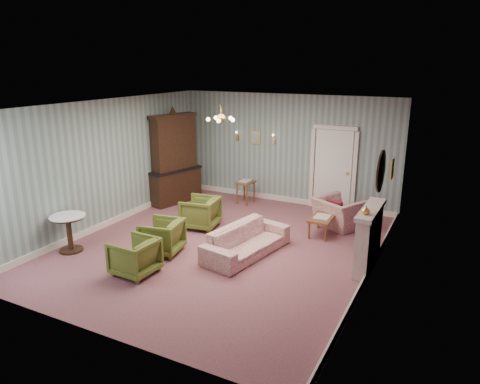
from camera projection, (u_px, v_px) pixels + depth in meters
The scene contains 27 objects.
floor at pixel (223, 246), 9.22m from camera, with size 7.00×7.00×0.00m, color #884F57.
ceiling at pixel (221, 105), 8.41m from camera, with size 7.00×7.00×0.00m, color white.
wall_back at pixel (286, 149), 11.81m from camera, with size 6.00×6.00×0.00m, color slate.
wall_front at pixel (91, 239), 5.83m from camera, with size 6.00×6.00×0.00m, color slate.
wall_left at pixel (107, 164), 10.13m from camera, with size 7.00×7.00×0.00m, color slate.
wall_right at pixel (376, 199), 7.50m from camera, with size 7.00×7.00×0.00m, color slate.
wall_right_floral at pixel (375, 199), 7.51m from camera, with size 7.00×7.00×0.00m, color #AE577C.
door at pixel (333, 168), 11.31m from camera, with size 1.12×0.12×2.16m, color white, non-canonical shape.
olive_chair_a at pixel (134, 255), 7.93m from camera, with size 0.72×0.67×0.74m, color #586322.
olive_chair_b at pixel (162, 235), 8.83m from camera, with size 0.73×0.69×0.75m, color #586322.
olive_chair_c at pixel (200, 211), 10.18m from camera, with size 0.77×0.72×0.79m, color #586322.
sofa_chintz at pixel (247, 236), 8.74m from camera, with size 2.01×0.59×0.79m, color #9A3E4F.
wingback_chair at pixel (339, 208), 10.22m from camera, with size 1.04×0.68×0.91m, color #9A3E4F.
dresser at pixel (174, 156), 11.82m from camera, with size 0.53×1.52×2.54m, color black, non-canonical shape.
fireplace at pixel (369, 238), 8.15m from camera, with size 0.30×1.40×1.16m, color beige, non-canonical shape.
mantel_vase at pixel (366, 210), 7.63m from camera, with size 0.15×0.15×0.15m, color gold.
oval_mirror at pixel (380, 171), 7.75m from camera, with size 0.04×0.76×0.84m, color white, non-canonical shape.
framed_print at pixel (392, 169), 8.97m from camera, with size 0.04×0.34×0.42m, color gold, non-canonical shape.
coffee_table at pixel (322, 225), 9.80m from camera, with size 0.46×0.82×0.42m, color brown, non-canonical shape.
side_table_black at pixel (366, 235), 9.03m from camera, with size 0.40×0.40×0.59m, color black, non-canonical shape.
pedestal_table at pixel (69, 233), 8.89m from camera, with size 0.70×0.70×0.76m, color black, non-canonical shape.
nesting_table at pixel (246, 191), 11.97m from camera, with size 0.40×0.50×0.66m, color brown, non-canonical shape.
gilt_mirror_back at pixel (255, 138), 12.10m from camera, with size 0.28×0.06×0.36m, color gold, non-canonical shape.
sconce_left at pixel (237, 136), 12.32m from camera, with size 0.16×0.12×0.30m, color gold, non-canonical shape.
sconce_right at pixel (274, 139), 11.84m from camera, with size 0.16×0.12×0.30m, color gold, non-canonical shape.
chandelier at pixel (221, 119), 8.49m from camera, with size 0.56×0.56×0.36m, color gold, non-canonical shape.
burgundy_cushion at pixel (335, 208), 10.11m from camera, with size 0.38×0.10×0.38m, color maroon.
Camera 1 is at (4.22, -7.43, 3.68)m, focal length 33.23 mm.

